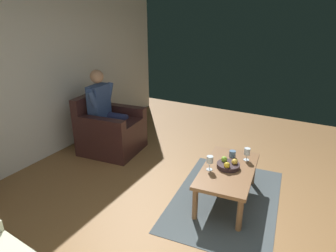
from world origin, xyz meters
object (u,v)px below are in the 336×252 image
at_px(coffee_table, 228,173).
at_px(wine_glass_near, 210,160).
at_px(candle_jar, 232,154).
at_px(person_seated, 106,109).
at_px(wine_glass_far, 247,152).
at_px(armchair, 110,131).
at_px(fruit_bowl, 228,165).

distance_m(coffee_table, wine_glass_near, 0.28).
xyz_separation_m(coffee_table, candle_jar, (-0.30, -0.05, 0.10)).
bearing_deg(candle_jar, person_seated, -92.40).
relative_size(coffee_table, wine_glass_far, 7.08).
bearing_deg(person_seated, wine_glass_far, 81.35).
relative_size(armchair, person_seated, 0.73).
bearing_deg(wine_glass_near, coffee_table, 125.74).
height_order(armchair, wine_glass_near, armchair).
relative_size(armchair, fruit_bowl, 3.57).
distance_m(fruit_bowl, candle_jar, 0.28).
distance_m(armchair, wine_glass_near, 1.92).
bearing_deg(fruit_bowl, coffee_table, 22.70).
xyz_separation_m(armchair, candle_jar, (0.09, 1.97, 0.13)).
bearing_deg(candle_jar, wine_glass_far, 90.94).
xyz_separation_m(wine_glass_near, candle_jar, (-0.42, 0.13, -0.08)).
relative_size(armchair, coffee_table, 0.84).
height_order(wine_glass_near, fruit_bowl, wine_glass_near).
relative_size(wine_glass_near, wine_glass_far, 1.08).
distance_m(person_seated, wine_glass_near, 1.96).
relative_size(person_seated, coffee_table, 1.15).
xyz_separation_m(person_seated, wine_glass_near, (0.51, 1.88, -0.16)).
bearing_deg(coffee_table, fruit_bowl, -157.30).
xyz_separation_m(person_seated, fruit_bowl, (0.36, 2.05, -0.24)).
bearing_deg(wine_glass_far, fruit_bowl, -25.54).
distance_m(coffee_table, fruit_bowl, 0.10).
xyz_separation_m(armchair, wine_glass_far, (0.09, 2.15, 0.19)).
bearing_deg(wine_glass_far, person_seated, -92.13).
height_order(coffee_table, fruit_bowl, fruit_bowl).
distance_m(person_seated, fruit_bowl, 2.10).
bearing_deg(fruit_bowl, wine_glass_near, -48.80).
relative_size(person_seated, wine_glass_near, 7.54).
bearing_deg(person_seated, armchair, 90.00).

